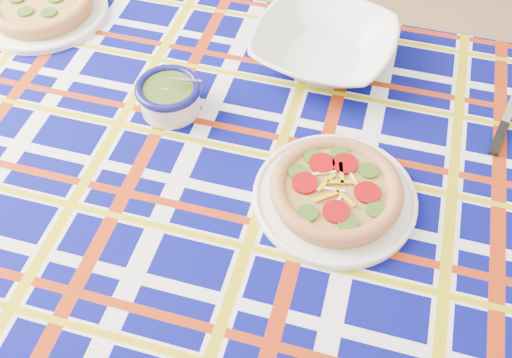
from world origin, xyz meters
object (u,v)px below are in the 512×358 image
(dining_table, at_px, (230,194))
(serving_bowl, at_px, (323,46))
(main_focaccia_plate, at_px, (336,189))
(pesto_bowl, at_px, (169,94))

(dining_table, relative_size, serving_bowl, 5.56)
(main_focaccia_plate, xyz_separation_m, serving_bowl, (-0.10, 0.37, 0.01))
(dining_table, relative_size, main_focaccia_plate, 5.55)
(pesto_bowl, relative_size, serving_bowl, 0.44)
(serving_bowl, bearing_deg, main_focaccia_plate, -74.19)
(pesto_bowl, bearing_deg, main_focaccia_plate, -19.62)
(main_focaccia_plate, distance_m, serving_bowl, 0.38)
(dining_table, height_order, pesto_bowl, pesto_bowl)
(main_focaccia_plate, height_order, serving_bowl, serving_bowl)
(dining_table, bearing_deg, main_focaccia_plate, -4.42)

